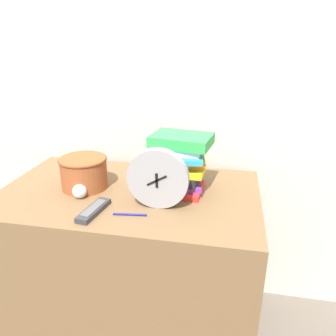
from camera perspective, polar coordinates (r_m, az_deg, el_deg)
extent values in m
cube|color=beige|center=(1.63, -3.26, 16.13)|extent=(6.00, 0.04, 2.40)
cube|color=brown|center=(1.59, -6.24, -16.50)|extent=(1.08, 0.65, 0.76)
cylinder|color=#99999E|center=(1.20, -1.77, -1.83)|extent=(0.23, 0.04, 0.23)
cylinder|color=white|center=(1.19, -1.89, -2.05)|extent=(0.20, 0.01, 0.20)
cube|color=black|center=(1.19, -1.96, -2.18)|extent=(0.01, 0.01, 0.06)
cube|color=black|center=(1.19, -1.96, -2.18)|extent=(0.08, 0.01, 0.05)
cylinder|color=black|center=(1.19, -1.96, -2.18)|extent=(0.01, 0.00, 0.01)
cube|color=red|center=(1.37, 1.05, -3.51)|extent=(0.24, 0.18, 0.02)
cube|color=#7A3899|center=(1.37, 1.78, -2.54)|extent=(0.21, 0.19, 0.02)
cube|color=#232328|center=(1.37, 1.82, -1.11)|extent=(0.21, 0.20, 0.04)
cube|color=yellow|center=(1.33, 2.13, -0.33)|extent=(0.20, 0.13, 0.02)
cube|color=orange|center=(1.36, 1.40, 1.44)|extent=(0.25, 0.18, 0.04)
cube|color=#2D9ED1|center=(1.32, 1.44, 2.16)|extent=(0.23, 0.21, 0.02)
cube|color=white|center=(1.33, 1.39, 3.37)|extent=(0.21, 0.14, 0.03)
cube|color=green|center=(1.32, 2.36, 4.89)|extent=(0.26, 0.20, 0.04)
cylinder|color=#994C28|center=(1.43, -14.42, -0.80)|extent=(0.19, 0.19, 0.13)
torus|color=brown|center=(1.40, -14.65, 1.49)|extent=(0.20, 0.20, 0.01)
cube|color=#333338|center=(1.24, -12.82, -7.22)|extent=(0.07, 0.18, 0.02)
cube|color=#59595E|center=(1.23, -12.86, -6.75)|extent=(0.05, 0.13, 0.00)
sphere|color=white|center=(1.35, -15.15, -3.93)|extent=(0.06, 0.06, 0.06)
cylinder|color=navy|center=(1.20, -6.67, -8.03)|extent=(0.12, 0.02, 0.01)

